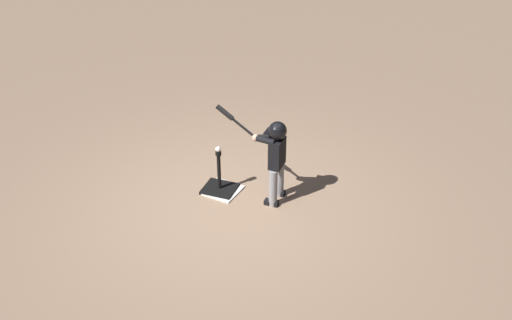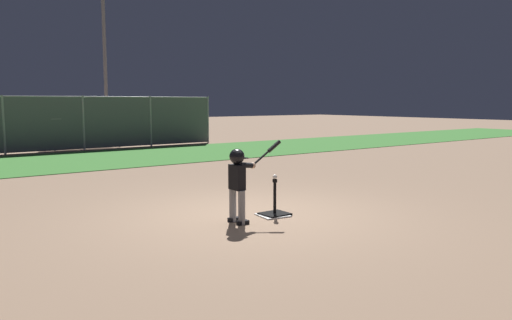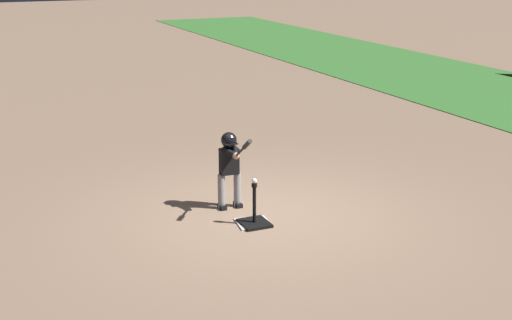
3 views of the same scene
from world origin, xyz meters
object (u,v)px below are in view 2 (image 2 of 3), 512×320
Objects in this scene: batting_tee at (275,211)px; bleachers_right_center at (79,132)px; baseball at (275,177)px; batter_child at (239,176)px.

batting_tee is 0.20× the size of bleachers_right_center.
batter_child is at bearing -175.71° from baseball.
batting_tee is at bearing 90.00° from baseball.
bleachers_right_center is at bearing 81.91° from batter_child.
bleachers_right_center is (1.27, 14.04, -0.03)m from baseball.
baseball is 0.02× the size of bleachers_right_center.
baseball is 14.10m from bleachers_right_center.
batter_child reaches higher than baseball.
baseball is (0.00, -0.00, 0.55)m from batting_tee.
batter_child is 14.24m from bleachers_right_center.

